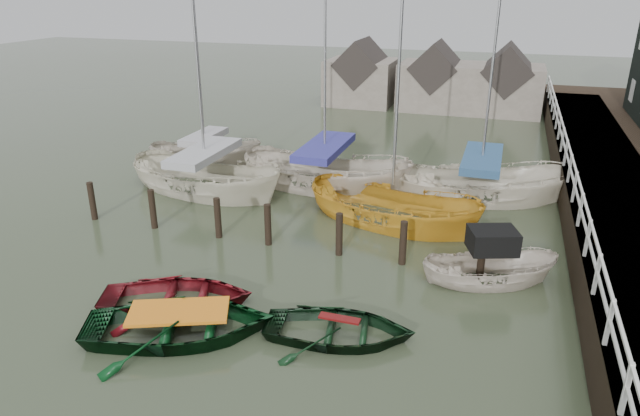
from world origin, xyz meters
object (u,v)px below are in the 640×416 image
(motorboat, at_px, (488,278))
(sailboat_e, at_px, (206,161))
(rowboat_green, at_px, (181,336))
(rowboat_red, at_px, (178,306))
(sailboat_d, at_px, (478,197))
(rowboat_dkgreen, at_px, (339,338))
(sailboat_a, at_px, (207,190))
(sailboat_b, at_px, (325,185))
(sailboat_c, at_px, (391,222))

(motorboat, height_order, sailboat_e, sailboat_e)
(rowboat_green, relative_size, motorboat, 1.11)
(rowboat_red, relative_size, sailboat_d, 0.33)
(rowboat_red, relative_size, rowboat_dkgreen, 1.09)
(rowboat_red, bearing_deg, sailboat_e, 5.16)
(rowboat_red, distance_m, sailboat_a, 8.82)
(rowboat_dkgreen, bearing_deg, sailboat_e, 30.65)
(motorboat, height_order, sailboat_b, sailboat_b)
(motorboat, relative_size, sailboat_e, 0.42)
(rowboat_red, distance_m, sailboat_c, 8.48)
(rowboat_red, xyz_separation_m, motorboat, (7.74, 3.92, 0.12))
(sailboat_d, bearing_deg, sailboat_a, 93.09)
(rowboat_red, distance_m, sailboat_e, 12.88)
(rowboat_dkgreen, height_order, motorboat, motorboat)
(rowboat_red, distance_m, rowboat_green, 1.42)
(motorboat, relative_size, sailboat_d, 0.34)
(rowboat_red, height_order, sailboat_d, sailboat_d)
(sailboat_c, bearing_deg, sailboat_d, -22.48)
(motorboat, relative_size, sailboat_c, 0.37)
(sailboat_b, bearing_deg, rowboat_green, -174.41)
(motorboat, distance_m, sailboat_a, 12.03)
(sailboat_a, bearing_deg, sailboat_d, -65.27)
(rowboat_red, bearing_deg, sailboat_b, -25.07)
(sailboat_a, height_order, sailboat_b, sailboat_b)
(sailboat_a, distance_m, sailboat_d, 10.90)
(rowboat_red, xyz_separation_m, sailboat_b, (0.85, 10.13, 0.06))
(sailboat_b, relative_size, sailboat_d, 1.00)
(rowboat_dkgreen, xyz_separation_m, sailboat_c, (-0.24, 7.40, 0.01))
(motorboat, bearing_deg, rowboat_dkgreen, 121.22)
(sailboat_a, distance_m, sailboat_e, 4.07)
(motorboat, bearing_deg, rowboat_red, 97.47)
(sailboat_a, height_order, sailboat_e, sailboat_a)
(sailboat_e, bearing_deg, rowboat_green, -168.66)
(motorboat, xyz_separation_m, sailboat_d, (-0.71, 6.83, -0.05))
(sailboat_c, relative_size, sailboat_d, 0.94)
(motorboat, relative_size, sailboat_a, 0.38)
(sailboat_b, bearing_deg, sailboat_a, 120.86)
(sailboat_d, xyz_separation_m, sailboat_e, (-12.57, 0.88, 0.01))
(motorboat, bearing_deg, sailboat_e, 40.48)
(sailboat_e, bearing_deg, sailboat_d, -109.00)
(rowboat_dkgreen, relative_size, sailboat_b, 0.31)
(sailboat_b, xyz_separation_m, sailboat_d, (6.19, 0.62, 0.00))
(sailboat_b, distance_m, sailboat_c, 4.39)
(rowboat_green, xyz_separation_m, sailboat_d, (6.23, 11.92, 0.06))
(rowboat_red, height_order, sailboat_b, sailboat_b)
(sailboat_d, bearing_deg, rowboat_dkgreen, 155.62)
(sailboat_b, relative_size, sailboat_e, 1.23)
(sailboat_b, relative_size, sailboat_c, 1.06)
(rowboat_green, xyz_separation_m, motorboat, (6.94, 5.09, 0.12))
(motorboat, height_order, sailboat_a, sailboat_a)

